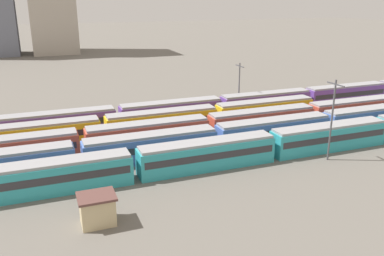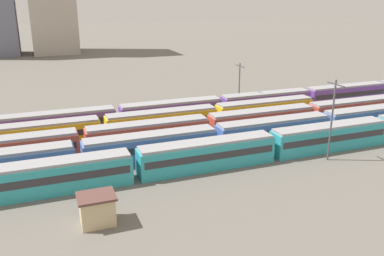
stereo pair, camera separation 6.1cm
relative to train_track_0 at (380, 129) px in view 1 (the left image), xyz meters
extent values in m
plane|color=#666059|center=(-44.66, 10.40, -1.90)|extent=(600.00, 600.00, 0.00)
cube|color=teal|center=(-47.25, 0.00, -0.20)|extent=(18.00, 3.00, 3.40)
cube|color=#2D2D33|center=(-47.25, 0.00, 0.20)|extent=(17.20, 3.06, 0.90)
cube|color=#939399|center=(-47.25, 0.00, 1.67)|extent=(17.60, 2.70, 0.35)
cube|color=teal|center=(-28.35, 0.00, -0.20)|extent=(18.00, 3.00, 3.40)
cube|color=#2D2D33|center=(-28.35, 0.00, 0.20)|extent=(17.20, 3.06, 0.90)
cube|color=#939399|center=(-28.35, 0.00, 1.67)|extent=(17.60, 2.70, 0.35)
cube|color=teal|center=(-9.45, 0.00, -0.20)|extent=(18.00, 3.00, 3.40)
cube|color=#2D2D33|center=(-9.45, 0.00, 0.20)|extent=(17.20, 3.06, 0.90)
cube|color=#939399|center=(-9.45, 0.00, 1.67)|extent=(17.60, 2.70, 0.35)
cube|color=#4C70BC|center=(-34.31, 5.20, -0.20)|extent=(18.00, 3.00, 3.40)
cube|color=#2D2D33|center=(-34.31, 5.20, 0.20)|extent=(17.20, 3.06, 0.90)
cube|color=#939399|center=(-34.31, 5.20, 1.67)|extent=(17.60, 2.70, 0.35)
cube|color=#4C70BC|center=(-15.41, 5.20, -0.20)|extent=(18.00, 3.00, 3.40)
cube|color=#2D2D33|center=(-15.41, 5.20, 0.20)|extent=(17.20, 3.06, 0.90)
cube|color=#939399|center=(-15.41, 5.20, 1.67)|extent=(17.60, 2.70, 0.35)
cube|color=#4C70BC|center=(3.49, 5.20, -0.20)|extent=(18.00, 3.00, 3.40)
cube|color=#2D2D33|center=(3.49, 5.20, 0.20)|extent=(17.20, 3.06, 0.90)
cube|color=#939399|center=(3.49, 5.20, 1.67)|extent=(17.60, 2.70, 0.35)
cube|color=#BC4C38|center=(-52.20, 10.40, -0.20)|extent=(18.00, 3.00, 3.40)
cube|color=#2D2D33|center=(-52.20, 10.40, 0.20)|extent=(17.20, 3.06, 0.90)
cube|color=#939399|center=(-52.20, 10.40, 1.67)|extent=(17.60, 2.70, 0.35)
cube|color=#BC4C38|center=(-33.30, 10.40, -0.20)|extent=(18.00, 3.00, 3.40)
cube|color=#2D2D33|center=(-33.30, 10.40, 0.20)|extent=(17.20, 3.06, 0.90)
cube|color=#939399|center=(-33.30, 10.40, 1.67)|extent=(17.60, 2.70, 0.35)
cube|color=#BC4C38|center=(-14.40, 10.40, -0.20)|extent=(18.00, 3.00, 3.40)
cube|color=#2D2D33|center=(-14.40, 10.40, 0.20)|extent=(17.20, 3.06, 0.90)
cube|color=#939399|center=(-14.40, 10.40, 1.67)|extent=(17.60, 2.70, 0.35)
cube|color=#BC4C38|center=(4.50, 10.40, -0.20)|extent=(18.00, 3.00, 3.40)
cube|color=#2D2D33|center=(4.50, 10.40, 0.20)|extent=(17.20, 3.06, 0.90)
cube|color=#939399|center=(4.50, 10.40, 1.67)|extent=(17.60, 2.70, 0.35)
cube|color=yellow|center=(-48.52, 15.60, -0.20)|extent=(18.00, 3.00, 3.40)
cube|color=#2D2D33|center=(-48.52, 15.60, 0.20)|extent=(17.20, 3.06, 0.90)
cube|color=#939399|center=(-48.52, 15.60, 1.67)|extent=(17.60, 2.70, 0.35)
cube|color=yellow|center=(-29.62, 15.60, -0.20)|extent=(18.00, 3.00, 3.40)
cube|color=#2D2D33|center=(-29.62, 15.60, 0.20)|extent=(17.20, 3.06, 0.90)
cube|color=#939399|center=(-29.62, 15.60, 1.67)|extent=(17.60, 2.70, 0.35)
cube|color=yellow|center=(-10.72, 15.60, -0.20)|extent=(18.00, 3.00, 3.40)
cube|color=#2D2D33|center=(-10.72, 15.60, 0.20)|extent=(17.20, 3.06, 0.90)
cube|color=#939399|center=(-10.72, 15.60, 1.67)|extent=(17.60, 2.70, 0.35)
cube|color=#6B429E|center=(-45.24, 20.80, -0.20)|extent=(18.00, 3.00, 3.40)
cube|color=#2D2D33|center=(-45.24, 20.80, 0.20)|extent=(17.20, 3.06, 0.90)
cube|color=#939399|center=(-45.24, 20.80, 1.67)|extent=(17.60, 2.70, 0.35)
cube|color=#6B429E|center=(-26.34, 20.80, -0.20)|extent=(18.00, 3.00, 3.40)
cube|color=#2D2D33|center=(-26.34, 20.80, 0.20)|extent=(17.20, 3.06, 0.90)
cube|color=#939399|center=(-26.34, 20.80, 1.67)|extent=(17.60, 2.70, 0.35)
cube|color=#6B429E|center=(-7.44, 20.80, -0.20)|extent=(18.00, 3.00, 3.40)
cube|color=#2D2D33|center=(-7.44, 20.80, 0.20)|extent=(17.20, 3.06, 0.90)
cube|color=#939399|center=(-7.44, 20.80, 1.67)|extent=(17.60, 2.70, 0.35)
cube|color=#6B429E|center=(11.46, 20.80, -0.20)|extent=(18.00, 3.00, 3.40)
cube|color=#2D2D33|center=(11.46, 20.80, 0.20)|extent=(17.20, 3.06, 0.90)
cube|color=#939399|center=(11.46, 20.80, 1.67)|extent=(17.60, 2.70, 0.35)
cylinder|color=#4C4C51|center=(-11.78, 23.60, 2.68)|extent=(0.24, 0.24, 9.17)
cube|color=#47474C|center=(-11.78, 23.60, 6.67)|extent=(0.16, 3.20, 0.16)
cylinder|color=#4C4C51|center=(-12.06, -3.24, 3.58)|extent=(0.24, 0.24, 10.97)
cube|color=#47474C|center=(-12.06, -3.24, 8.47)|extent=(0.16, 3.20, 0.16)
cube|color=#C6B284|center=(-43.48, -8.53, -0.50)|extent=(3.20, 2.60, 2.80)
cube|color=brown|center=(-43.48, -8.53, 1.02)|extent=(3.60, 3.00, 0.24)
camera|label=1|loc=(-47.38, -44.21, 19.16)|focal=37.99mm
camera|label=2|loc=(-47.32, -44.23, 19.16)|focal=37.99mm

